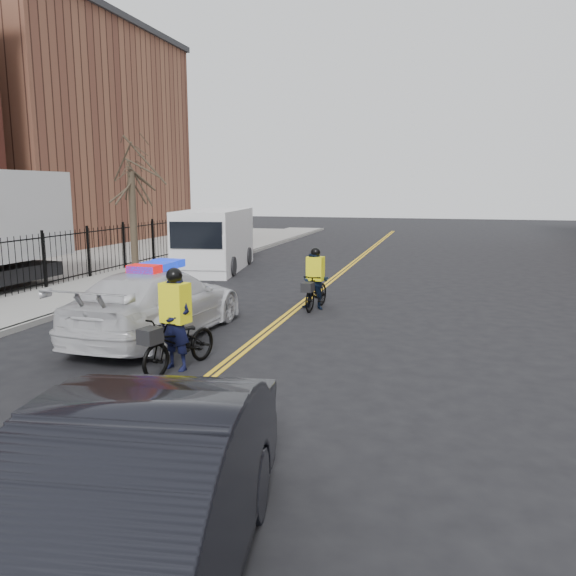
% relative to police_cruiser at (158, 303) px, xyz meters
% --- Properties ---
extents(ground, '(120.00, 120.00, 0.00)m').
position_rel_police_cruiser_xyz_m(ground, '(2.33, -2.14, -0.82)').
color(ground, black).
rests_on(ground, ground).
extents(center_line_left, '(0.10, 60.00, 0.01)m').
position_rel_police_cruiser_xyz_m(center_line_left, '(2.25, 5.86, -0.81)').
color(center_line_left, yellow).
rests_on(center_line_left, ground).
extents(center_line_right, '(0.10, 60.00, 0.01)m').
position_rel_police_cruiser_xyz_m(center_line_right, '(2.41, 5.86, -0.81)').
color(center_line_right, yellow).
rests_on(center_line_right, ground).
extents(sidewalk, '(3.00, 60.00, 0.15)m').
position_rel_police_cruiser_xyz_m(sidewalk, '(-5.17, 5.86, -0.74)').
color(sidewalk, gray).
rests_on(sidewalk, ground).
extents(curb, '(0.20, 60.00, 0.15)m').
position_rel_police_cruiser_xyz_m(curb, '(-3.67, 5.86, -0.74)').
color(curb, gray).
rests_on(curb, ground).
extents(iron_fence, '(0.12, 28.00, 2.00)m').
position_rel_police_cruiser_xyz_m(iron_fence, '(-6.67, 5.86, 0.18)').
color(iron_fence, black).
rests_on(iron_fence, ground).
extents(warehouse_far, '(14.00, 18.00, 14.00)m').
position_rel_police_cruiser_xyz_m(warehouse_far, '(-20.67, 21.86, 6.18)').
color(warehouse_far, brown).
rests_on(warehouse_far, ground).
extents(street_tree, '(3.20, 3.20, 4.80)m').
position_rel_police_cruiser_xyz_m(street_tree, '(-5.27, 7.86, 2.72)').
color(street_tree, '#34291F').
rests_on(street_tree, sidewalk).
extents(police_cruiser, '(2.46, 5.66, 1.78)m').
position_rel_police_cruiser_xyz_m(police_cruiser, '(0.00, 0.00, 0.00)').
color(police_cruiser, silver).
rests_on(police_cruiser, ground).
extents(dark_sedan, '(2.63, 5.43, 1.72)m').
position_rel_police_cruiser_xyz_m(dark_sedan, '(4.09, -8.18, 0.04)').
color(dark_sedan, black).
rests_on(dark_sedan, ground).
extents(cargo_van, '(3.22, 6.47, 2.59)m').
position_rel_police_cruiser_xyz_m(cargo_van, '(-3.10, 10.73, 0.45)').
color(cargo_van, white).
rests_on(cargo_van, ground).
extents(cyclist_near, '(1.18, 2.15, 2.00)m').
position_rel_police_cruiser_xyz_m(cyclist_near, '(1.52, -2.13, -0.12)').
color(cyclist_near, black).
rests_on(cyclist_near, ground).
extents(cyclist_far, '(0.88, 1.84, 1.82)m').
position_rel_police_cruiser_xyz_m(cyclist_far, '(2.88, 4.03, -0.10)').
color(cyclist_far, black).
rests_on(cyclist_far, ground).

